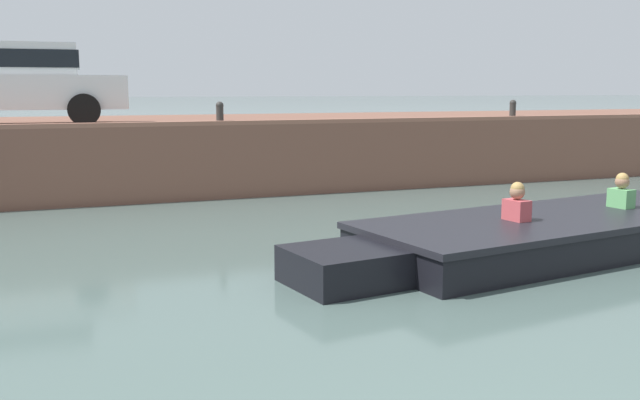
% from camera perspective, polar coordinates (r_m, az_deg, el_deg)
% --- Properties ---
extents(ground_plane, '(400.00, 400.00, 0.00)m').
position_cam_1_polar(ground_plane, '(8.00, -2.02, -6.37)').
color(ground_plane, '#4C605B').
extents(far_quay_wall, '(60.00, 6.00, 1.42)m').
position_cam_1_polar(far_quay_wall, '(16.58, -12.32, 3.84)').
color(far_quay_wall, brown).
rests_on(far_quay_wall, ground).
extents(far_wall_coping, '(60.00, 0.24, 0.08)m').
position_cam_1_polar(far_wall_coping, '(13.70, -10.55, 6.04)').
color(far_wall_coping, '#925F4C').
rests_on(far_wall_coping, far_quay_wall).
extents(motorboat_passing, '(6.96, 2.86, 0.96)m').
position_cam_1_polar(motorboat_passing, '(9.69, 17.79, -2.62)').
color(motorboat_passing, black).
rests_on(motorboat_passing, ground).
extents(car_left_inner_white, '(4.37, 2.05, 1.54)m').
position_cam_1_polar(car_left_inner_white, '(15.02, -23.35, 8.78)').
color(car_left_inner_white, white).
rests_on(car_left_inner_white, far_quay_wall).
extents(mooring_bollard_mid, '(0.15, 0.15, 0.45)m').
position_cam_1_polar(mooring_bollard_mid, '(13.95, -8.02, 6.97)').
color(mooring_bollard_mid, '#2D2B28').
rests_on(mooring_bollard_mid, far_quay_wall).
extents(mooring_bollard_east, '(0.15, 0.15, 0.45)m').
position_cam_1_polar(mooring_bollard_east, '(16.82, 15.16, 7.05)').
color(mooring_bollard_east, '#2D2B28').
rests_on(mooring_bollard_east, far_quay_wall).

